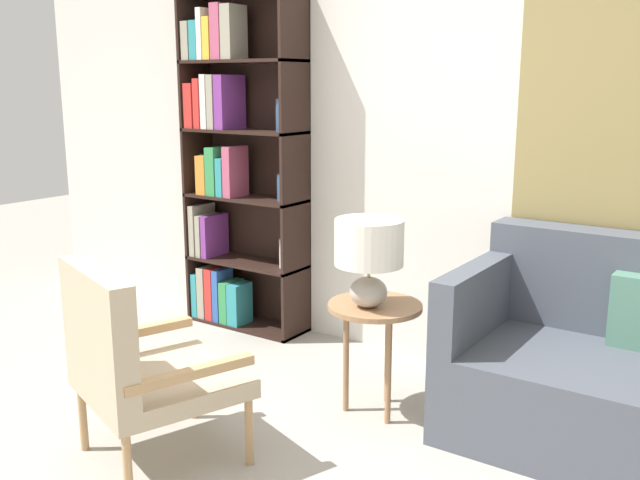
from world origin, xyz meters
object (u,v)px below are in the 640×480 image
bookshelf (232,164)px  table_lamp (369,251)px  side_table (375,318)px  armchair (133,358)px

bookshelf → table_lamp: bearing=-25.5°
bookshelf → side_table: (1.47, -0.64, -0.60)m
armchair → table_lamp: table_lamp is taller
bookshelf → side_table: 1.71m
table_lamp → bookshelf: bearing=154.5°
bookshelf → table_lamp: (1.47, -0.70, -0.25)m
bookshelf → armchair: (0.90, -1.66, -0.60)m
side_table → table_lamp: 0.35m
armchair → bookshelf: bearing=118.3°
armchair → table_lamp: bearing=59.4°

